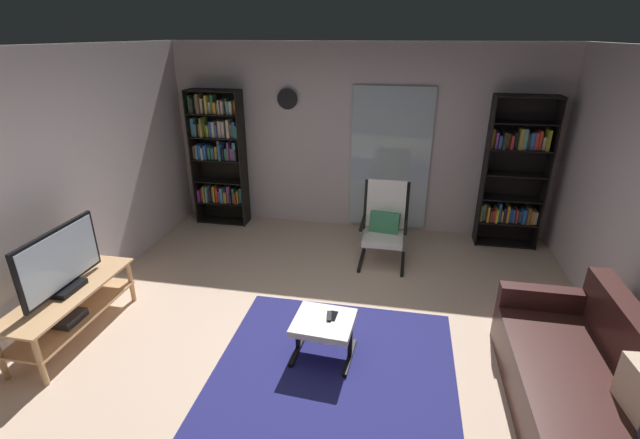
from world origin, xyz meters
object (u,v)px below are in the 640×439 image
Objects in this scene: bookshelf_near_tv at (218,152)px; cell_phone at (333,316)px; bookshelf_near_sofa at (514,176)px; ottoman at (324,326)px; tv_remote at (329,316)px; wall_clock at (287,99)px; lounge_armchair at (385,221)px; leather_sofa at (591,393)px; television at (61,263)px; tv_stand at (70,306)px.

cell_phone is (2.15, -2.70, -0.70)m from bookshelf_near_tv.
bookshelf_near_sofa reaches higher than ottoman.
cell_phone is (0.03, 0.02, -0.00)m from tv_remote.
bookshelf_near_tv is 1.29m from wall_clock.
wall_clock is at bearing 145.88° from lounge_armchair.
lounge_armchair is 7.10× the size of tv_remote.
leather_sofa is 2.05m from tv_remote.
leather_sofa reaches higher than ottoman.
cell_phone is at bearing 5.12° from television.
television is 0.49× the size of leather_sofa.
tv_remote is 0.50× the size of wall_clock.
ottoman is at bearing -70.24° from wall_clock.
television is 3.53m from wall_clock.
ottoman is (-0.41, -1.94, -0.22)m from lounge_armchair.
ottoman is at bearing -137.90° from tv_remote.
bookshelf_near_sofa reaches higher than bookshelf_near_tv.
cell_phone is (-1.97, 0.45, 0.09)m from leather_sofa.
lounge_armchair is 1.86× the size of ottoman.
ottoman is 3.93× the size of cell_phone.
tv_stand is 0.46m from television.
leather_sofa is (0.01, -3.15, -0.68)m from bookshelf_near_sofa.
lounge_armchair is (2.80, 2.11, 0.21)m from tv_stand.
television is 0.48× the size of bookshelf_near_sofa.
tv_stand is at bearing -95.92° from bookshelf_near_tv.
tv_remote is 1.03× the size of cell_phone.
wall_clock is at bearing 109.76° from ottoman.
bookshelf_near_tv is at bearing 126.96° from ottoman.
ottoman is (2.38, 0.15, -0.47)m from television.
wall_clock reaches higher than lounge_armchair.
television reaches higher than tv_stand.
ottoman is 3.82× the size of tv_remote.
lounge_armchair is 2.21m from wall_clock.
cell_phone is at bearing 167.03° from leather_sofa.
bookshelf_near_sofa is at bearing 53.72° from ottoman.
cell_phone is 0.48× the size of wall_clock.
bookshelf_near_sofa reaches higher than tv_stand.
ottoman is (2.39, 0.17, -0.01)m from tv_stand.
bookshelf_near_sofa is 3.41m from tv_remote.
bookshelf_near_tv reaches higher than tv_stand.
television is 2.50m from cell_phone.
cell_phone is at bearing -100.37° from lounge_armchair.
lounge_armchair is (2.50, -0.82, -0.55)m from bookshelf_near_tv.
ottoman is (-2.04, 0.39, 0.02)m from leather_sofa.
bookshelf_near_tv is 14.11× the size of cell_phone.
television is at bearing -176.33° from ottoman.
ottoman is 1.90× the size of wall_clock.
lounge_armchair reaches higher than leather_sofa.
leather_sofa is at bearing -10.73° from ottoman.
bookshelf_near_tv is 3.55m from ottoman.
ottoman is 0.12m from cell_phone.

